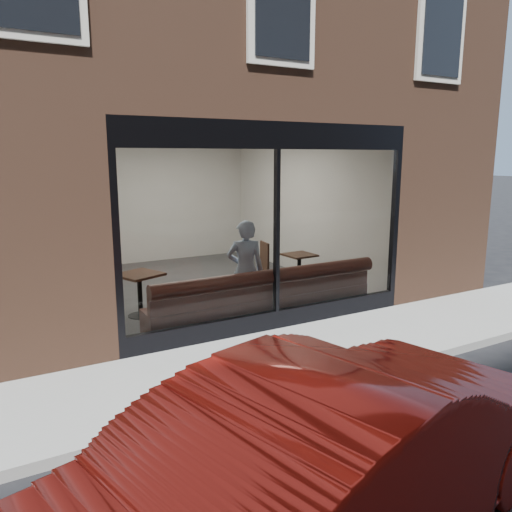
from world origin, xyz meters
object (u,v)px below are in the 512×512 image
banquette (263,308)px  cafe_chair_right (256,276)px  person (245,270)px  cafe_table_left (139,275)px  cafe_table_right (299,255)px  parked_car (349,452)px

banquette → cafe_chair_right: banquette is taller
banquette → person: size_ratio=2.38×
banquette → cafe_chair_right: (0.97, 1.97, 0.01)m
cafe_chair_right → cafe_table_left: bearing=24.4°
banquette → cafe_table_right: 2.15m
parked_car → person: bearing=-35.0°
cafe_table_left → parked_car: 5.68m
parked_car → cafe_table_right: bearing=-46.3°
person → cafe_chair_right: 2.14m
cafe_table_right → cafe_chair_right: cafe_table_right is taller
banquette → parked_car: parked_car is taller
cafe_table_right → parked_car: bearing=-121.3°
cafe_table_left → cafe_table_right: bearing=1.5°
cafe_table_right → cafe_chair_right: size_ratio=1.29×
person → cafe_table_right: bearing=-126.9°
person → cafe_table_left: bearing=-9.6°
cafe_table_right → parked_car: (-3.51, -5.76, -0.05)m
cafe_chair_right → person: bearing=64.9°
person → cafe_table_left: 1.80m
banquette → cafe_table_left: (-1.70, 1.24, 0.52)m
cafe_table_left → parked_car: parked_car is taller
banquette → person: (-0.19, 0.27, 0.61)m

